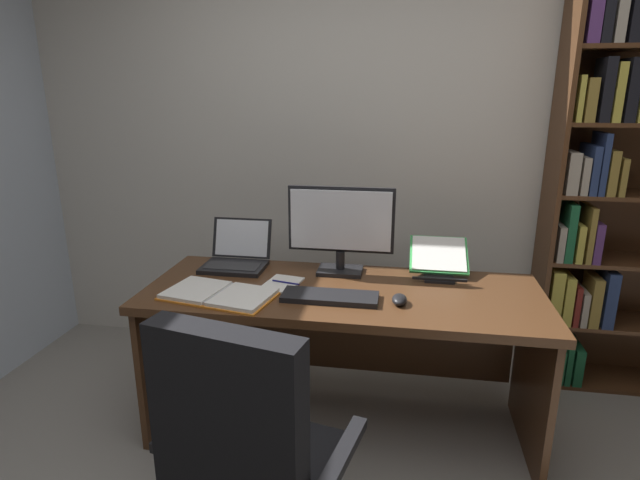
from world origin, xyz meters
name	(u,v)px	position (x,y,z in m)	size (l,w,h in m)	color
wall_back	(378,138)	(0.00, 1.88, 1.34)	(4.80, 0.12, 2.68)	beige
desk	(344,321)	(-0.09, 1.05, 0.54)	(1.81, 0.71, 0.73)	#4C2D19
bookshelf	(618,196)	(1.27, 1.65, 1.08)	(0.93, 0.31, 2.18)	#4C2D19
office_chair	(251,476)	(-0.28, 0.11, 0.42)	(0.68, 0.60, 0.98)	black
monitor	(341,229)	(-0.13, 1.20, 0.96)	(0.52, 0.16, 0.43)	black
laptop	(237,257)	(-0.68, 1.21, 0.78)	(0.32, 0.30, 0.23)	black
keyboard	(330,297)	(-0.13, 0.85, 0.74)	(0.42, 0.15, 0.02)	black
computer_mouse	(399,300)	(0.17, 0.85, 0.75)	(0.06, 0.10, 0.04)	black
reading_stand_with_book	(439,258)	(0.35, 1.27, 0.81)	(0.28, 0.29, 0.16)	black
open_binder	(219,294)	(-0.62, 0.80, 0.74)	(0.53, 0.36, 0.02)	orange
notepad	(282,284)	(-0.38, 0.98, 0.74)	(0.15, 0.21, 0.01)	white
pen	(286,282)	(-0.36, 0.98, 0.75)	(0.01, 0.01, 0.14)	navy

